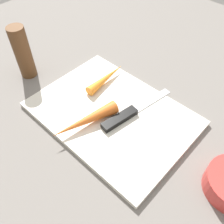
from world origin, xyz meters
TOP-DOWN VIEW (x-y plane):
  - ground_plane at (0.00, 0.00)m, footprint 1.40×1.40m
  - cutting_board at (0.00, 0.00)m, footprint 0.36×0.26m
  - knife at (0.03, 0.01)m, footprint 0.05×0.20m
  - carrot_long at (-0.02, -0.07)m, footprint 0.07×0.16m
  - carrot_short at (-0.08, 0.07)m, footprint 0.03×0.13m
  - pepper_grinder at (-0.27, -0.05)m, footprint 0.04×0.04m

SIDE VIEW (x-z plane):
  - ground_plane at x=0.00m, z-range 0.00..0.00m
  - cutting_board at x=0.00m, z-range 0.00..0.01m
  - knife at x=0.03m, z-range 0.01..0.02m
  - carrot_short at x=-0.08m, z-range 0.01..0.04m
  - carrot_long at x=-0.02m, z-range 0.01..0.04m
  - pepper_grinder at x=-0.27m, z-range 0.00..0.14m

